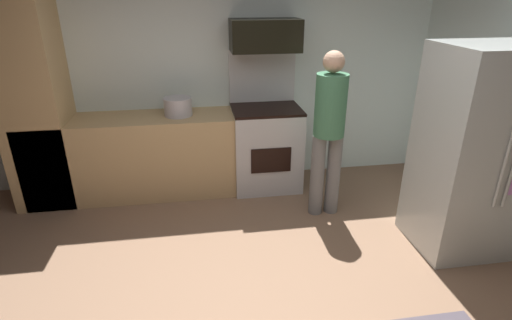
# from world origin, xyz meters

# --- Properties ---
(ground_plane) EXTENTS (5.20, 4.80, 0.02)m
(ground_plane) POSITION_xyz_m (0.00, 0.00, -0.01)
(ground_plane) COLOR #83624B
(wall_back) EXTENTS (5.20, 0.12, 2.60)m
(wall_back) POSITION_xyz_m (0.00, 2.34, 1.30)
(wall_back) COLOR silver
(wall_back) RESTS_ON ground
(lower_cabinet_run) EXTENTS (2.40, 0.60, 0.90)m
(lower_cabinet_run) POSITION_xyz_m (-0.90, 1.98, 0.45)
(lower_cabinet_run) COLOR tan
(lower_cabinet_run) RESTS_ON ground
(cabinet_column) EXTENTS (0.60, 0.60, 2.10)m
(cabinet_column) POSITION_xyz_m (-1.90, 1.98, 1.05)
(cabinet_column) COLOR tan
(cabinet_column) RESTS_ON ground
(oven_range) EXTENTS (0.76, 0.65, 1.54)m
(oven_range) POSITION_xyz_m (0.49, 1.98, 0.52)
(oven_range) COLOR #BDBABA
(oven_range) RESTS_ON ground
(microwave) EXTENTS (0.74, 0.38, 0.33)m
(microwave) POSITION_xyz_m (0.49, 2.06, 1.71)
(microwave) COLOR black
(microwave) RESTS_ON oven_range
(refrigerator) EXTENTS (0.84, 0.74, 1.78)m
(refrigerator) POSITION_xyz_m (2.03, 0.53, 0.89)
(refrigerator) COLOR silver
(refrigerator) RESTS_ON ground
(person_cook) EXTENTS (0.31, 0.30, 1.66)m
(person_cook) POSITION_xyz_m (0.97, 1.24, 0.93)
(person_cook) COLOR slate
(person_cook) RESTS_ON ground
(stock_pot) EXTENTS (0.30, 0.30, 0.20)m
(stock_pot) POSITION_xyz_m (-0.47, 1.98, 1.00)
(stock_pot) COLOR #B9B4BA
(stock_pot) RESTS_ON lower_cabinet_run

